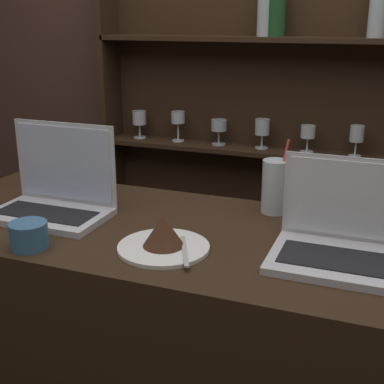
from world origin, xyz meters
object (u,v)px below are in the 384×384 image
object	(u,v)px
cake_plate	(164,237)
water_glass	(275,187)
coffee_cup	(29,235)
laptop_far	(345,239)
laptop_near	(55,193)

from	to	relation	value
cake_plate	water_glass	xyz separation A→B (m)	(0.19, 0.35, 0.05)
water_glass	coffee_cup	world-z (taller)	water_glass
water_glass	laptop_far	bearing A→B (deg)	-48.28
laptop_near	laptop_far	world-z (taller)	laptop_near
laptop_far	water_glass	distance (m)	0.33
laptop_near	coffee_cup	distance (m)	0.24
laptop_near	laptop_far	size ratio (longest dim) A/B	1.01
cake_plate	water_glass	bearing A→B (deg)	61.54
laptop_near	coffee_cup	size ratio (longest dim) A/B	3.51
laptop_near	water_glass	distance (m)	0.63
laptop_near	laptop_far	distance (m)	0.80
coffee_cup	cake_plate	bearing A→B (deg)	19.02
laptop_far	water_glass	size ratio (longest dim) A/B	1.49
laptop_near	cake_plate	world-z (taller)	laptop_near
laptop_far	water_glass	bearing A→B (deg)	131.72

